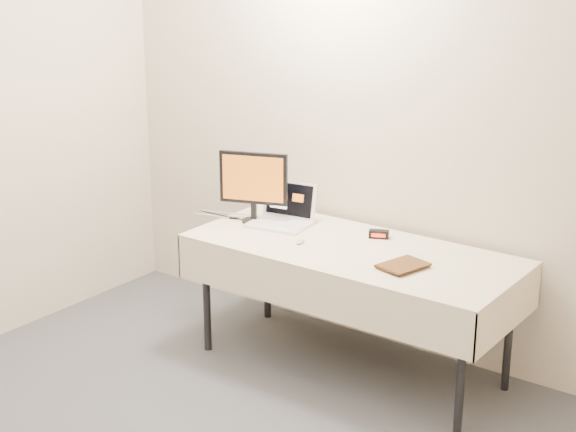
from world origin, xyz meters
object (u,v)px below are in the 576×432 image
Objects in this scene: table at (352,258)px; book at (391,241)px; monitor at (253,182)px; laptop at (283,214)px.

table is 7.57× the size of book.
monitor is 1.74× the size of book.
monitor reaches higher than table.
laptop is at bearing 168.00° from table.
laptop is at bearing 6.08° from monitor.
laptop is at bearing -178.82° from book.
monitor is (-0.72, 0.04, 0.31)m from table.
table is at bearing -20.26° from laptop.
laptop is 0.89× the size of monitor.
book is at bearing -27.33° from monitor.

